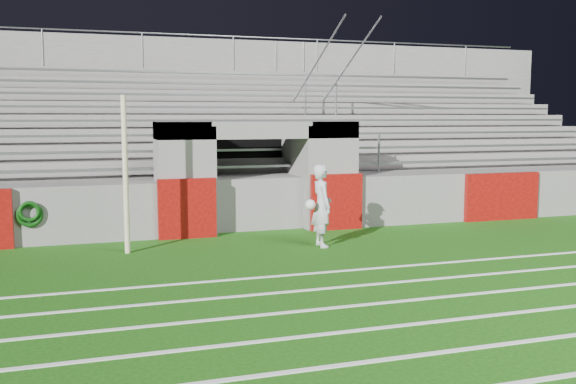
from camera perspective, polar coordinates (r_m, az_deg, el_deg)
name	(u,v)px	position (r m, az deg, el deg)	size (l,w,h in m)	color
ground	(307,260)	(12.25, 1.73, -6.09)	(90.00, 90.00, 0.00)	#174C0C
field_post	(125,175)	(13.06, -14.25, 1.47)	(0.11, 0.11, 3.13)	beige
field_markings	(453,351)	(7.91, 14.45, -13.51)	(28.00, 8.09, 0.01)	white
stadium_structure	(219,157)	(19.66, -6.15, 3.11)	(26.00, 8.48, 5.42)	slate
goalkeeper_with_ball	(322,206)	(13.41, 3.00, -1.21)	(0.62, 0.64, 1.73)	silver
hose_coil	(30,213)	(14.34, -21.99, -1.78)	(0.54, 0.14, 0.56)	#0B380B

